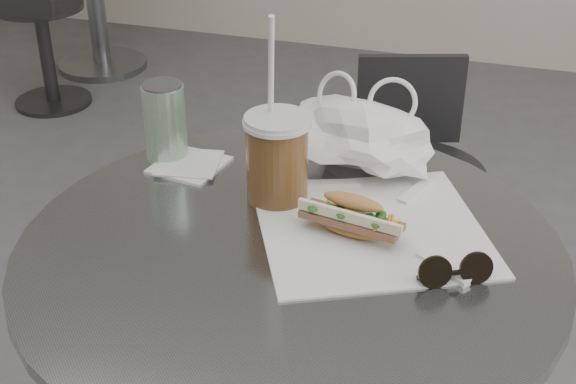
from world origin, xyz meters
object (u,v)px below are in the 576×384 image
(chair_far, at_px, (410,206))
(banh_mi, at_px, (352,216))
(bg_chair, at_px, (39,38))
(drink_can, at_px, (165,121))
(iced_coffee, at_px, (277,157))
(sunglasses, at_px, (455,272))

(chair_far, relative_size, banh_mi, 3.48)
(bg_chair, bearing_deg, drink_can, -57.65)
(banh_mi, height_order, drink_can, drink_can)
(banh_mi, xyz_separation_m, iced_coffee, (-0.13, 0.07, 0.04))
(bg_chair, xyz_separation_m, drink_can, (1.32, -1.55, 0.51))
(bg_chair, bearing_deg, banh_mi, -53.45)
(bg_chair, distance_m, banh_mi, 2.42)
(iced_coffee, distance_m, drink_can, 0.23)
(banh_mi, bearing_deg, bg_chair, 145.31)
(chair_far, height_order, bg_chair, bg_chair)
(bg_chair, relative_size, drink_can, 5.05)
(iced_coffee, xyz_separation_m, drink_can, (-0.22, 0.07, -0.01))
(iced_coffee, height_order, sunglasses, iced_coffee)
(iced_coffee, relative_size, sunglasses, 3.04)
(iced_coffee, bearing_deg, drink_can, 161.58)
(chair_far, distance_m, bg_chair, 1.83)
(sunglasses, bearing_deg, iced_coffee, 127.49)
(banh_mi, bearing_deg, drink_can, 168.73)
(chair_far, height_order, sunglasses, sunglasses)
(bg_chair, relative_size, iced_coffee, 2.27)
(bg_chair, xyz_separation_m, iced_coffee, (1.53, -1.62, 0.51))
(bg_chair, distance_m, iced_coffee, 2.29)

